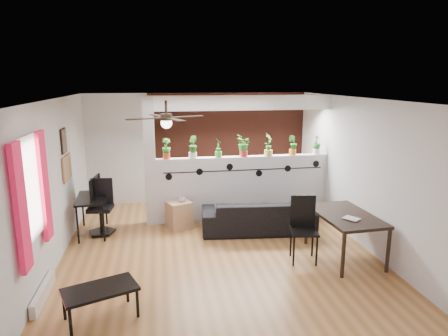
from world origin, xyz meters
TOP-DOWN VIEW (x-y plane):
  - room_shell at (0.00, 0.00)m, footprint 6.30×7.10m
  - partition_wall at (0.80, 1.50)m, footprint 3.60×0.18m
  - ceiling_header at (0.80, 1.50)m, footprint 3.60×0.18m
  - pier_column at (-1.11, 1.50)m, footprint 0.22×0.20m
  - brick_panel at (0.80, 2.97)m, footprint 3.90×0.05m
  - vine_decal at (0.80, 1.40)m, footprint 3.31×0.01m
  - window_assembly at (-2.56, -1.20)m, footprint 0.09×1.30m
  - baseboard_heater at (-2.54, -1.20)m, footprint 0.08×1.00m
  - corkboard at (-2.58, 0.95)m, footprint 0.03×0.60m
  - framed_art at (-2.58, 0.90)m, footprint 0.03×0.34m
  - ceiling_fan at (-0.80, -0.30)m, footprint 1.19×1.19m
  - potted_plant_0 at (-0.78, 1.50)m, footprint 0.25×0.22m
  - potted_plant_1 at (-0.25, 1.50)m, footprint 0.25×0.28m
  - potted_plant_2 at (0.27, 1.50)m, footprint 0.18×0.21m
  - potted_plant_3 at (0.80, 1.50)m, footprint 0.21×0.25m
  - potted_plant_4 at (1.33, 1.50)m, footprint 0.30×0.32m
  - potted_plant_5 at (1.85, 1.50)m, footprint 0.26×0.25m
  - potted_plant_6 at (2.38, 1.50)m, footprint 0.17×0.21m
  - sofa at (0.94, 0.75)m, footprint 2.14×1.01m
  - cube_shelf at (-0.57, 1.16)m, footprint 0.56×0.53m
  - cup at (-0.52, 1.16)m, footprint 0.14×0.14m
  - computer_desk at (-2.22, 1.14)m, footprint 0.60×1.04m
  - monitor at (-2.22, 1.29)m, footprint 0.35×0.11m
  - office_chair at (-2.06, 1.14)m, footprint 0.54×0.54m
  - dining_table at (2.06, -0.63)m, footprint 0.91×1.42m
  - book at (1.96, -0.93)m, footprint 0.29×0.30m
  - folding_chair at (1.36, -0.57)m, footprint 0.50×0.50m
  - coffee_table at (-1.70, -1.79)m, footprint 0.99×0.77m

SIDE VIEW (x-z plane):
  - baseboard_heater at x=-2.54m, z-range 0.00..0.18m
  - cube_shelf at x=-0.57m, z-range 0.00..0.54m
  - sofa at x=0.94m, z-range 0.00..0.61m
  - coffee_table at x=-1.70m, z-range 0.16..0.57m
  - office_chair at x=-2.06m, z-range -0.06..0.97m
  - cup at x=-0.52m, z-range 0.54..0.65m
  - folding_chair at x=1.36m, z-range 0.10..1.16m
  - computer_desk at x=-2.22m, z-range 0.29..1.02m
  - dining_table at x=2.06m, z-range 0.30..1.05m
  - partition_wall at x=0.80m, z-range 0.00..1.35m
  - book at x=1.96m, z-range 0.75..0.77m
  - monitor at x=-2.22m, z-range 0.73..0.93m
  - vine_decal at x=0.80m, z-range 0.93..1.23m
  - room_shell at x=0.00m, z-range -0.15..2.75m
  - pier_column at x=-1.11m, z-range 0.00..2.60m
  - brick_panel at x=0.80m, z-range 0.00..2.60m
  - corkboard at x=-2.58m, z-range 1.12..1.58m
  - window_assembly at x=-2.56m, z-range 0.73..2.28m
  - potted_plant_2 at x=0.27m, z-range 1.36..1.76m
  - potted_plant_6 at x=2.38m, z-range 1.36..1.77m
  - potted_plant_5 at x=1.85m, z-range 1.36..1.77m
  - potted_plant_0 at x=-0.78m, z-range 1.36..1.77m
  - potted_plant_1 at x=-0.25m, z-range 1.36..1.82m
  - potted_plant_3 at x=0.80m, z-range 1.36..1.82m
  - potted_plant_4 at x=1.33m, z-range 1.36..1.83m
  - framed_art at x=-2.58m, z-range 1.63..2.07m
  - ceiling_fan at x=-0.80m, z-range 2.10..2.53m
  - ceiling_header at x=0.80m, z-range 2.30..2.60m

